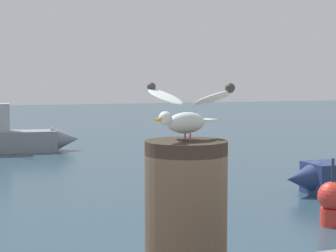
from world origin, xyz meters
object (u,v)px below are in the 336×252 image
at_px(mooring_post, 186,222).
at_px(boat_grey, 14,137).
at_px(channel_buoy, 332,202).
at_px(seagull, 186,113).

xyz_separation_m(mooring_post, boat_grey, (0.82, 20.07, -1.58)).
bearing_deg(channel_buoy, mooring_post, -131.12).
height_order(mooring_post, seagull, seagull).
bearing_deg(boat_grey, seagull, -92.35).
distance_m(mooring_post, boat_grey, 20.15).
height_order(seagull, channel_buoy, seagull).
relative_size(mooring_post, boat_grey, 0.16).
relative_size(boat_grey, channel_buoy, 3.80).
bearing_deg(mooring_post, channel_buoy, 48.88).
bearing_deg(channel_buoy, seagull, -131.13).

